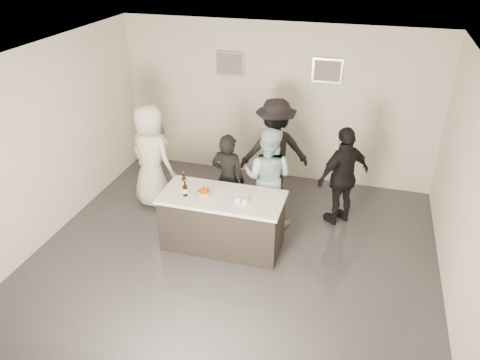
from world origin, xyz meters
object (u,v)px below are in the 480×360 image
(bar_counter, at_px, (223,221))
(person_guest_left, at_px, (151,156))
(person_main_blue, at_px, (268,177))
(cake, at_px, (204,193))
(person_guest_back, at_px, (275,150))
(person_main_black, at_px, (228,179))
(person_guest_right, at_px, (343,176))
(beer_bottle_b, at_px, (185,188))
(beer_bottle_a, at_px, (184,180))

(bar_counter, xyz_separation_m, person_guest_left, (-1.58, 0.90, 0.48))
(person_main_blue, xyz_separation_m, person_guest_left, (-2.09, 0.05, 0.07))
(cake, height_order, person_guest_back, person_guest_back)
(person_guest_left, bearing_deg, bar_counter, 172.20)
(person_main_black, height_order, person_guest_right, person_guest_right)
(beer_bottle_b, height_order, person_guest_right, person_guest_right)
(person_main_black, relative_size, person_guest_back, 0.84)
(beer_bottle_b, distance_m, person_guest_left, 1.49)
(cake, distance_m, person_guest_back, 1.91)
(person_main_blue, distance_m, person_guest_right, 1.24)
(beer_bottle_a, distance_m, person_guest_left, 1.26)
(person_main_blue, xyz_separation_m, person_guest_right, (1.18, 0.37, -0.00))
(person_main_black, relative_size, person_guest_right, 0.93)
(cake, distance_m, person_main_blue, 1.20)
(person_guest_left, bearing_deg, cake, 165.64)
(person_main_blue, relative_size, person_guest_left, 0.92)
(beer_bottle_a, height_order, person_guest_right, person_guest_right)
(person_main_blue, height_order, person_guest_back, person_guest_back)
(beer_bottle_a, height_order, person_guest_back, person_guest_back)
(bar_counter, height_order, cake, cake)
(person_guest_right, height_order, person_guest_back, person_guest_back)
(person_main_black, xyz_separation_m, person_guest_right, (1.81, 0.50, 0.06))
(person_main_blue, bearing_deg, bar_counter, 63.79)
(beer_bottle_a, distance_m, person_guest_back, 1.95)
(cake, height_order, person_guest_left, person_guest_left)
(beer_bottle_a, distance_m, person_main_blue, 1.39)
(bar_counter, xyz_separation_m, beer_bottle_a, (-0.63, 0.08, 0.58))
(cake, relative_size, person_guest_right, 0.12)
(bar_counter, height_order, beer_bottle_a, beer_bottle_a)
(person_main_blue, bearing_deg, person_guest_left, 3.19)
(cake, bearing_deg, person_guest_back, 68.72)
(cake, height_order, person_main_black, person_main_black)
(person_guest_right, bearing_deg, person_main_blue, -27.51)
(person_guest_right, relative_size, person_guest_back, 0.90)
(bar_counter, bearing_deg, person_guest_right, 35.85)
(beer_bottle_a, relative_size, person_main_black, 0.16)
(person_main_blue, relative_size, person_guest_right, 1.00)
(beer_bottle_b, bearing_deg, person_main_black, 65.16)
(person_guest_back, bearing_deg, cake, 48.65)
(beer_bottle_b, bearing_deg, beer_bottle_a, 115.29)
(cake, bearing_deg, beer_bottle_a, 158.58)
(person_guest_back, bearing_deg, bar_counter, 55.79)
(cake, bearing_deg, person_guest_right, 33.40)
(bar_counter, distance_m, person_main_black, 0.80)
(beer_bottle_a, height_order, person_guest_left, person_guest_left)
(beer_bottle_a, bearing_deg, person_guest_left, 139.10)
(bar_counter, height_order, person_guest_right, person_guest_right)
(bar_counter, height_order, person_guest_back, person_guest_back)
(beer_bottle_b, height_order, person_guest_back, person_guest_back)
(person_main_black, bearing_deg, beer_bottle_b, 72.93)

